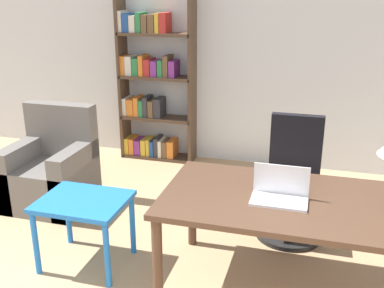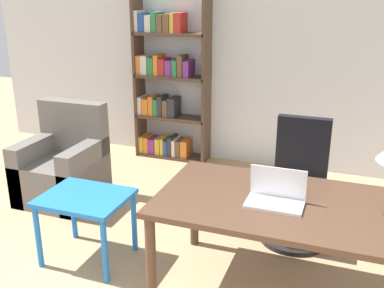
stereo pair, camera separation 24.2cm
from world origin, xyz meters
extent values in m
cube|color=silver|center=(0.00, 4.53, 1.35)|extent=(8.00, 0.06, 2.70)
cube|color=#4C3323|center=(0.41, 2.05, 0.70)|extent=(1.79, 0.96, 0.04)
cylinder|color=#4C3323|center=(-0.43, 1.63, 0.34)|extent=(0.07, 0.07, 0.68)
cylinder|color=#4C3323|center=(-0.43, 2.47, 0.34)|extent=(0.07, 0.07, 0.68)
cube|color=silver|center=(0.30, 1.97, 0.73)|extent=(0.37, 0.21, 0.02)
cube|color=silver|center=(0.30, 2.07, 0.85)|extent=(0.37, 0.03, 0.21)
cube|color=#19233D|center=(0.30, 2.08, 0.85)|extent=(0.33, 0.02, 0.19)
cylinder|color=black|center=(0.34, 2.84, 0.02)|extent=(0.58, 0.58, 0.04)
cylinder|color=#262626|center=(0.34, 2.84, 0.21)|extent=(0.06, 0.06, 0.34)
cube|color=black|center=(0.34, 2.84, 0.43)|extent=(0.47, 0.47, 0.10)
cube|color=black|center=(0.34, 3.03, 0.76)|extent=(0.44, 0.08, 0.57)
cube|color=blue|center=(-1.15, 1.98, 0.53)|extent=(0.65, 0.53, 0.04)
cylinder|color=blue|center=(-1.44, 1.75, 0.26)|extent=(0.04, 0.04, 0.51)
cylinder|color=blue|center=(-0.86, 1.75, 0.26)|extent=(0.04, 0.04, 0.51)
cylinder|color=blue|center=(-1.44, 2.21, 0.26)|extent=(0.04, 0.04, 0.51)
cylinder|color=blue|center=(-0.86, 2.21, 0.26)|extent=(0.04, 0.04, 0.51)
cube|color=#66605B|center=(-1.98, 2.80, 0.22)|extent=(0.73, 0.72, 0.43)
cube|color=#66605B|center=(-1.98, 3.08, 0.70)|extent=(0.73, 0.16, 0.54)
cube|color=#66605B|center=(-2.27, 2.80, 0.31)|extent=(0.16, 0.72, 0.62)
cube|color=#66605B|center=(-1.70, 2.80, 0.31)|extent=(0.16, 0.72, 0.62)
cube|color=#4C3828|center=(-1.85, 4.34, 1.02)|extent=(0.04, 0.28, 2.04)
cube|color=#4C3828|center=(-0.96, 4.34, 1.02)|extent=(0.04, 0.28, 2.04)
cube|color=#4C3828|center=(-1.41, 4.34, 0.02)|extent=(0.89, 0.28, 0.04)
cube|color=gold|center=(-1.81, 4.34, 0.14)|extent=(0.06, 0.24, 0.21)
cube|color=orange|center=(-1.74, 4.34, 0.14)|extent=(0.06, 0.24, 0.21)
cube|color=#7F338C|center=(-1.66, 4.34, 0.13)|extent=(0.08, 0.24, 0.19)
cube|color=gold|center=(-1.58, 4.34, 0.14)|extent=(0.06, 0.24, 0.21)
cube|color=gold|center=(-1.52, 4.34, 0.14)|extent=(0.04, 0.24, 0.22)
cube|color=#234C99|center=(-1.46, 4.34, 0.14)|extent=(0.05, 0.24, 0.20)
cube|color=#333338|center=(-1.41, 4.34, 0.16)|extent=(0.05, 0.24, 0.24)
cube|color=silver|center=(-1.36, 4.34, 0.14)|extent=(0.04, 0.24, 0.22)
cube|color=brown|center=(-1.30, 4.34, 0.14)|extent=(0.06, 0.24, 0.21)
cube|color=orange|center=(-1.22, 4.34, 0.14)|extent=(0.08, 0.24, 0.22)
cube|color=#4C3828|center=(-1.41, 4.34, 0.53)|extent=(0.89, 0.28, 0.04)
cube|color=silver|center=(-1.81, 4.34, 0.66)|extent=(0.05, 0.24, 0.22)
cube|color=orange|center=(-1.73, 4.34, 0.65)|extent=(0.09, 0.24, 0.21)
cube|color=orange|center=(-1.66, 4.34, 0.67)|extent=(0.06, 0.24, 0.24)
cube|color=#2D7F47|center=(-1.59, 4.34, 0.65)|extent=(0.06, 0.24, 0.21)
cube|color=#333338|center=(-1.53, 4.34, 0.67)|extent=(0.06, 0.24, 0.25)
cube|color=brown|center=(-1.46, 4.34, 0.65)|extent=(0.07, 0.24, 0.21)
cube|color=#333338|center=(-1.38, 4.34, 0.66)|extent=(0.09, 0.24, 0.24)
cube|color=#4C3828|center=(-1.41, 4.34, 1.04)|extent=(0.89, 0.28, 0.04)
cube|color=orange|center=(-1.80, 4.34, 1.17)|extent=(0.06, 0.24, 0.23)
cube|color=silver|center=(-1.73, 4.34, 1.17)|extent=(0.08, 0.24, 0.23)
cube|color=#2D7F47|center=(-1.64, 4.34, 1.16)|extent=(0.08, 0.24, 0.21)
cube|color=orange|center=(-1.57, 4.34, 1.18)|extent=(0.06, 0.24, 0.24)
cube|color=#B72D28|center=(-1.50, 4.34, 1.16)|extent=(0.08, 0.24, 0.20)
cube|color=#7F338C|center=(-1.41, 4.34, 1.15)|extent=(0.08, 0.24, 0.19)
cube|color=#2D7F47|center=(-1.33, 4.34, 1.15)|extent=(0.06, 0.24, 0.20)
cube|color=brown|center=(-1.26, 4.34, 1.18)|extent=(0.06, 0.24, 0.25)
cube|color=#7F338C|center=(-1.18, 4.34, 1.15)|extent=(0.07, 0.24, 0.19)
cube|color=#4C3828|center=(-1.41, 4.34, 1.55)|extent=(0.89, 0.28, 0.04)
cube|color=silver|center=(-1.81, 4.34, 1.69)|extent=(0.05, 0.24, 0.24)
cube|color=#234C99|center=(-1.74, 4.34, 1.67)|extent=(0.08, 0.24, 0.21)
cube|color=silver|center=(-1.66, 4.34, 1.66)|extent=(0.08, 0.24, 0.19)
cube|color=#2D7F47|center=(-1.58, 4.34, 1.68)|extent=(0.06, 0.24, 0.23)
cube|color=brown|center=(-1.51, 4.34, 1.67)|extent=(0.07, 0.24, 0.20)
cube|color=brown|center=(-1.43, 4.34, 1.67)|extent=(0.08, 0.24, 0.21)
cube|color=gold|center=(-1.35, 4.34, 1.68)|extent=(0.05, 0.24, 0.22)
cube|color=#B72D28|center=(-1.28, 4.34, 1.68)|extent=(0.08, 0.24, 0.23)
camera|label=1|loc=(0.47, -0.73, 2.05)|focal=42.00mm
camera|label=2|loc=(0.70, -0.66, 2.05)|focal=42.00mm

